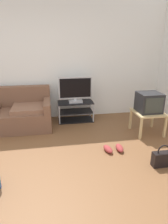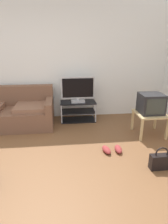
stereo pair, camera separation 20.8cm
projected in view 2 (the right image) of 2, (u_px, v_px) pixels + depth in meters
ground_plane at (32, 179)px, 2.74m from camera, size 9.00×9.80×0.02m
wall_back at (41, 61)px, 4.57m from camera, size 9.00×0.10×2.70m
couch at (10, 112)px, 4.37m from camera, size 1.87×0.90×0.84m
tv_stand at (78, 111)px, 4.69m from camera, size 0.81×0.42×0.46m
flat_tv at (78, 90)px, 4.49m from camera, size 0.76×0.22×0.58m
side_table at (150, 116)px, 3.91m from camera, size 0.56×0.56×0.46m
crt_tv at (151, 104)px, 3.84m from camera, size 0.44×0.42×0.38m
handbag at (161, 161)px, 2.92m from camera, size 0.31×0.12×0.36m
sneakers_pair at (112, 149)px, 3.39m from camera, size 0.35×0.28×0.09m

